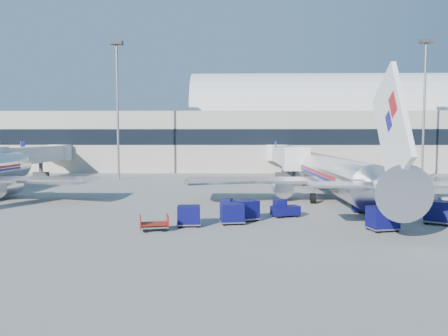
{
  "coord_description": "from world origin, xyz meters",
  "views": [
    {
      "loc": [
        -0.93,
        -41.86,
        6.88
      ],
      "look_at": [
        -1.96,
        6.0,
        3.53
      ],
      "focal_mm": 35.0,
      "sensor_mm": 36.0,
      "label": 1
    }
  ],
  "objects_px": {
    "tug_right": "(366,205)",
    "cart_solo_far": "(439,212)",
    "jetbridge_near": "(285,155)",
    "mast_east": "(425,88)",
    "tug_lead": "(284,209)",
    "cart_solo_near": "(383,218)",
    "cart_train_b": "(232,213)",
    "jetbridge_mid": "(35,155)",
    "barrier_near": "(422,202)",
    "cart_train_c": "(189,215)",
    "airliner_main": "(336,175)",
    "cart_train_a": "(246,210)",
    "cart_open_red": "(155,225)",
    "tug_left": "(228,206)",
    "mast_west": "(117,89)"
  },
  "relations": [
    {
      "from": "mast_east",
      "to": "cart_solo_near",
      "type": "distance_m",
      "value": 46.7
    },
    {
      "from": "airliner_main",
      "to": "tug_left",
      "type": "xyz_separation_m",
      "value": [
        -11.42,
        -6.55,
        -2.33
      ]
    },
    {
      "from": "mast_east",
      "to": "cart_open_red",
      "type": "distance_m",
      "value": 56.27
    },
    {
      "from": "tug_lead",
      "to": "barrier_near",
      "type": "bearing_deg",
      "value": 5.73
    },
    {
      "from": "airliner_main",
      "to": "tug_lead",
      "type": "distance_m",
      "value": 11.2
    },
    {
      "from": "jetbridge_near",
      "to": "mast_west",
      "type": "bearing_deg",
      "value": -178.32
    },
    {
      "from": "mast_west",
      "to": "cart_train_a",
      "type": "xyz_separation_m",
      "value": [
        20.13,
        -36.21,
        -13.88
      ]
    },
    {
      "from": "jetbridge_near",
      "to": "jetbridge_mid",
      "type": "height_order",
      "value": "same"
    },
    {
      "from": "tug_left",
      "to": "cart_open_red",
      "type": "distance_m",
      "value": 9.67
    },
    {
      "from": "mast_west",
      "to": "tug_lead",
      "type": "bearing_deg",
      "value": -55.63
    },
    {
      "from": "airliner_main",
      "to": "cart_open_red",
      "type": "distance_m",
      "value": 22.38
    },
    {
      "from": "mast_west",
      "to": "cart_solo_far",
      "type": "xyz_separation_m",
      "value": [
        35.4,
        -37.21,
        -13.8
      ]
    },
    {
      "from": "mast_west",
      "to": "tug_right",
      "type": "bearing_deg",
      "value": -45.94
    },
    {
      "from": "tug_left",
      "to": "cart_solo_far",
      "type": "relative_size",
      "value": 0.84
    },
    {
      "from": "mast_west",
      "to": "mast_east",
      "type": "distance_m",
      "value": 50.0
    },
    {
      "from": "airliner_main",
      "to": "cart_train_b",
      "type": "relative_size",
      "value": 17.69
    },
    {
      "from": "cart_train_c",
      "to": "jetbridge_near",
      "type": "bearing_deg",
      "value": 68.01
    },
    {
      "from": "cart_solo_near",
      "to": "mast_west",
      "type": "bearing_deg",
      "value": 113.69
    },
    {
      "from": "cart_train_c",
      "to": "cart_open_red",
      "type": "bearing_deg",
      "value": -151.9
    },
    {
      "from": "tug_left",
      "to": "cart_open_red",
      "type": "bearing_deg",
      "value": 163.73
    },
    {
      "from": "jetbridge_near",
      "to": "tug_left",
      "type": "height_order",
      "value": "jetbridge_near"
    },
    {
      "from": "cart_train_c",
      "to": "cart_solo_far",
      "type": "xyz_separation_m",
      "value": [
        19.77,
        1.34,
        0.13
      ]
    },
    {
      "from": "cart_train_c",
      "to": "cart_solo_far",
      "type": "distance_m",
      "value": 19.81
    },
    {
      "from": "jetbridge_near",
      "to": "cart_open_red",
      "type": "distance_m",
      "value": 43.51
    },
    {
      "from": "tug_lead",
      "to": "cart_solo_near",
      "type": "relative_size",
      "value": 1.11
    },
    {
      "from": "mast_east",
      "to": "tug_right",
      "type": "xyz_separation_m",
      "value": [
        -18.86,
        -32.18,
        -14.09
      ]
    },
    {
      "from": "mast_east",
      "to": "tug_lead",
      "type": "height_order",
      "value": "mast_east"
    },
    {
      "from": "tug_right",
      "to": "tug_left",
      "type": "height_order",
      "value": "tug_right"
    },
    {
      "from": "barrier_near",
      "to": "cart_solo_far",
      "type": "height_order",
      "value": "cart_solo_far"
    },
    {
      "from": "jetbridge_mid",
      "to": "tug_right",
      "type": "distance_m",
      "value": 56.33
    },
    {
      "from": "cart_train_b",
      "to": "mast_east",
      "type": "bearing_deg",
      "value": 39.85
    },
    {
      "from": "cart_train_a",
      "to": "cart_train_c",
      "type": "relative_size",
      "value": 1.23
    },
    {
      "from": "jetbridge_near",
      "to": "tug_lead",
      "type": "relative_size",
      "value": 10.44
    },
    {
      "from": "jetbridge_near",
      "to": "tug_lead",
      "type": "bearing_deg",
      "value": -96.67
    },
    {
      "from": "tug_left",
      "to": "cart_solo_far",
      "type": "height_order",
      "value": "cart_solo_far"
    },
    {
      "from": "airliner_main",
      "to": "tug_lead",
      "type": "xyz_separation_m",
      "value": [
        -6.51,
        -8.85,
        -2.22
      ]
    },
    {
      "from": "jetbridge_mid",
      "to": "tug_left",
      "type": "height_order",
      "value": "jetbridge_mid"
    },
    {
      "from": "jetbridge_mid",
      "to": "barrier_near",
      "type": "relative_size",
      "value": 9.17
    },
    {
      "from": "tug_right",
      "to": "cart_solo_far",
      "type": "xyz_separation_m",
      "value": [
        4.26,
        -5.03,
        0.29
      ]
    },
    {
      "from": "cart_open_red",
      "to": "jetbridge_mid",
      "type": "bearing_deg",
      "value": 110.88
    },
    {
      "from": "tug_left",
      "to": "cart_open_red",
      "type": "height_order",
      "value": "tug_left"
    },
    {
      "from": "airliner_main",
      "to": "cart_train_a",
      "type": "xyz_separation_m",
      "value": [
        -9.87,
        -10.72,
        -2.02
      ]
    },
    {
      "from": "jetbridge_near",
      "to": "cart_solo_far",
      "type": "height_order",
      "value": "jetbridge_near"
    },
    {
      "from": "cart_solo_far",
      "to": "cart_open_red",
      "type": "relative_size",
      "value": 1.11
    },
    {
      "from": "tug_right",
      "to": "cart_train_b",
      "type": "distance_m",
      "value": 13.31
    },
    {
      "from": "jetbridge_near",
      "to": "mast_east",
      "type": "bearing_deg",
      "value": -2.07
    },
    {
      "from": "mast_east",
      "to": "cart_solo_far",
      "type": "relative_size",
      "value": 8.55
    },
    {
      "from": "jetbridge_near",
      "to": "cart_train_c",
      "type": "bearing_deg",
      "value": -106.91
    },
    {
      "from": "tug_left",
      "to": "tug_lead",
      "type": "bearing_deg",
      "value": -97.9
    },
    {
      "from": "cart_solo_near",
      "to": "tug_right",
      "type": "bearing_deg",
      "value": 68.76
    }
  ]
}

